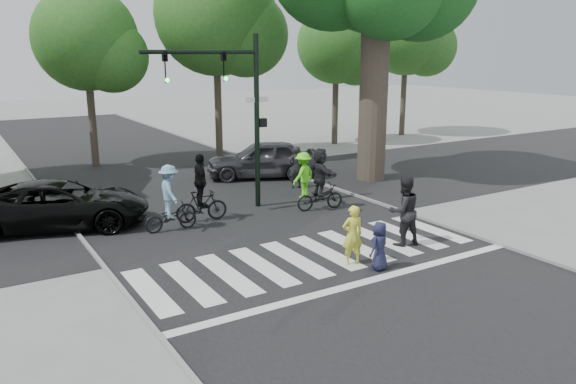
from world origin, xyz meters
name	(u,v)px	position (x,y,z in m)	size (l,w,h in m)	color
ground	(332,267)	(0.00, 0.00, 0.00)	(120.00, 120.00, 0.00)	gray
road_stem	(244,219)	(0.00, 5.00, 0.01)	(10.00, 70.00, 0.01)	black
road_cross	(207,200)	(0.00, 8.00, 0.01)	(70.00, 10.00, 0.01)	black
curb_left	(86,245)	(-5.05, 5.00, 0.05)	(0.10, 70.00, 0.10)	gray
curb_right	(363,198)	(5.05, 5.00, 0.05)	(0.10, 70.00, 0.10)	gray
crosswalk	(318,259)	(0.00, 0.66, 0.01)	(10.00, 3.85, 0.01)	silver
traffic_signal	(234,98)	(0.35, 6.20, 3.90)	(4.45, 0.29, 6.00)	black
bg_tree_2	(92,43)	(-1.76, 16.62, 5.78)	(5.04, 4.80, 8.40)	brown
bg_tree_3	(223,20)	(4.31, 15.27, 6.94)	(6.30, 6.00, 10.20)	brown
bg_tree_4	(341,48)	(12.23, 16.12, 5.64)	(4.83, 4.60, 8.15)	brown
bg_tree_5	(412,37)	(18.27, 16.69, 6.36)	(5.67, 5.40, 9.30)	brown
pedestrian_woman	(352,235)	(0.58, -0.07, 0.79)	(0.58, 0.38, 1.59)	yellow
pedestrian_child	(379,246)	(0.91, -0.74, 0.63)	(0.62, 0.40, 1.27)	#1D203D
pedestrian_adult	(404,211)	(2.75, 0.37, 1.01)	(0.98, 0.77, 2.02)	black
cyclist_left	(170,203)	(-2.46, 5.12, 0.90)	(1.66, 1.09, 2.08)	black
cyclist_mid	(201,194)	(-1.25, 5.55, 0.92)	(1.76, 1.09, 2.24)	black
cyclist_right	(320,183)	(2.84, 4.66, 0.98)	(1.80, 1.67, 2.20)	black
car_suv	(60,205)	(-5.30, 7.23, 0.75)	(2.48, 5.39, 1.50)	black
car_grey	(263,159)	(3.66, 10.26, 0.83)	(1.96, 4.87, 1.66)	#323237
bystander_hivis	(303,175)	(3.30, 6.45, 0.87)	(1.12, 0.65, 1.74)	#62F420
bystander_dark	(296,167)	(3.86, 7.86, 0.86)	(0.63, 0.41, 1.73)	black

